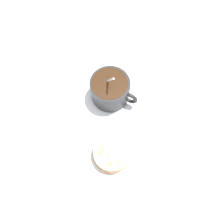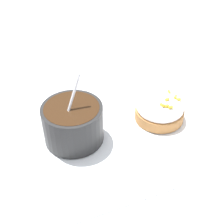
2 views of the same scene
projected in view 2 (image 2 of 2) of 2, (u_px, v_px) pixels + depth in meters
ground_plane at (120, 131)px, 0.52m from camera, size 3.00×3.00×0.00m
paper_napkin at (120, 130)px, 0.52m from camera, size 0.29×0.29×0.00m
coffee_cup at (73, 121)px, 0.48m from camera, size 0.09×0.11×0.11m
frosted_pastry at (160, 109)px, 0.53m from camera, size 0.08×0.08×0.04m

